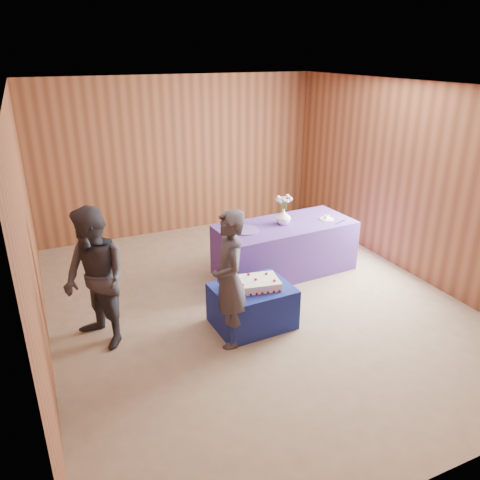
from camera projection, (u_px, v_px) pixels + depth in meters
ground at (254, 303)px, 6.12m from camera, size 6.00×6.00×0.00m
room_shell at (255, 167)px, 5.44m from camera, size 5.04×6.04×2.72m
cake_table at (252, 306)px, 5.55m from camera, size 0.93×0.74×0.50m
serving_table at (285, 248)px, 6.86m from camera, size 2.05×1.01×0.75m
sheet_cake at (255, 283)px, 5.44m from camera, size 0.63×0.48×0.13m
vase at (283, 217)px, 6.67m from camera, size 0.28×0.28×0.22m
flower_spray at (284, 199)px, 6.57m from camera, size 0.24×0.24×0.18m
platter at (244, 230)px, 6.46m from camera, size 0.50×0.50×0.02m
plate at (327, 219)px, 6.89m from camera, size 0.22×0.22×0.01m
cake_slice at (327, 217)px, 6.87m from camera, size 0.07×0.06×0.08m
knife at (340, 222)px, 6.78m from camera, size 0.25×0.12×0.00m
guest_left at (229, 279)px, 5.03m from camera, size 0.47×0.63×1.56m
guest_right at (95, 279)px, 5.00m from camera, size 0.87×0.96×1.59m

